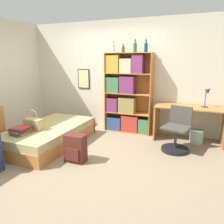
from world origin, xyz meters
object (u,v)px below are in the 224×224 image
desk (189,116)px  desk_chair (176,137)px  bottle_brown (123,49)px  bookcase (125,95)px  desk_lamp (208,93)px  book_stack_on_bed (21,131)px  bed (50,135)px  handbag (34,124)px  bottle_green (113,48)px  bottle_blue (146,47)px  waste_bin (196,137)px  backpack (75,148)px  bottle_clear (135,48)px

desk → desk_chair: desk_chair is taller
bottle_brown → desk_chair: size_ratio=0.23×
bookcase → desk_lamp: size_ratio=4.31×
desk_chair → book_stack_on_bed: bearing=-155.1°
bed → handbag: 0.44m
bed → handbag: size_ratio=5.13×
desk → bottle_green: bearing=174.9°
bottle_green → bottle_blue: (0.77, -0.03, 0.00)m
bottle_brown → desk_chair: bearing=-27.6°
book_stack_on_bed → bottle_green: size_ratio=1.44×
book_stack_on_bed → waste_bin: (2.97, 1.77, -0.31)m
bottle_brown → bottle_blue: size_ratio=0.71×
desk → backpack: (-1.70, -1.74, -0.30)m
bed → bookcase: (1.17, 1.36, 0.69)m
bottle_clear → backpack: 2.61m
bed → backpack: backpack is taller
bottle_blue → waste_bin: size_ratio=0.99×
bottle_green → bottle_clear: size_ratio=0.91×
backpack → waste_bin: size_ratio=1.76×
bottle_blue → desk: (0.99, -0.13, -1.41)m
bed → bottle_brown: (1.12, 1.32, 1.73)m
bed → bottle_brown: bottle_brown is taller
desk_chair → waste_bin: bearing=57.4°
book_stack_on_bed → desk: desk is taller
book_stack_on_bed → waste_bin: 3.47m
handbag → bottle_brown: size_ratio=2.02×
handbag → bottle_blue: size_ratio=1.44×
bottle_brown → backpack: bottle_brown is taller
desk_chair → handbag: bearing=-160.5°
bottle_blue → desk_chair: bearing=-41.9°
bottle_green → bottle_clear: 0.51m
book_stack_on_bed → desk_lamp: bearing=31.1°
bottle_green → desk_lamp: bottle_green is taller
desk_lamp → waste_bin: bearing=-142.1°
bottle_brown → backpack: (-0.20, -1.82, -1.69)m
bottle_brown → desk_lamp: 2.02m
bed → book_stack_on_bed: size_ratio=5.38×
handbag → bottle_brown: 2.49m
book_stack_on_bed → desk: (2.78, 1.83, 0.09)m
bottle_brown → desk: bottle_brown is taller
bottle_green → desk_lamp: (2.08, -0.11, -0.91)m
handbag → bottle_blue: (1.76, 1.65, 1.45)m
bottle_clear → bottle_blue: (0.26, -0.05, -0.00)m
book_stack_on_bed → desk: size_ratio=0.27×
desk → desk_chair: (-0.17, -0.61, -0.27)m
bed → desk_lamp: (2.93, 1.28, 0.85)m
bottle_green → book_stack_on_bed: bearing=-117.3°
bottle_blue → backpack: bearing=-110.8°
bottle_clear → backpack: bottle_clear is taller
handbag → bottle_brown: bearing=52.1°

